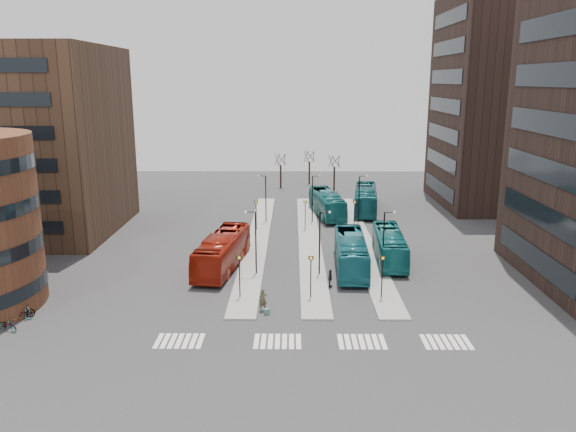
{
  "coord_description": "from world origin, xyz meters",
  "views": [
    {
      "loc": [
        0.07,
        -32.65,
        18.13
      ],
      "look_at": [
        -0.4,
        21.18,
        5.0
      ],
      "focal_mm": 35.0,
      "sensor_mm": 36.0,
      "label": 1
    }
  ],
  "objects_px": {
    "teal_bus_b": "(327,204)",
    "bicycle_near": "(8,325)",
    "commuter_a": "(218,260)",
    "bicycle_far": "(20,314)",
    "red_bus": "(223,251)",
    "bicycle_mid": "(23,311)",
    "teal_bus_a": "(351,253)",
    "teal_bus_c": "(389,246)",
    "suitcase": "(267,312)",
    "traveller": "(263,300)",
    "commuter_b": "(330,278)",
    "teal_bus_d": "(365,199)",
    "commuter_c": "(344,265)"
  },
  "relations": [
    {
      "from": "commuter_c",
      "to": "bicycle_mid",
      "type": "height_order",
      "value": "commuter_c"
    },
    {
      "from": "teal_bus_c",
      "to": "bicycle_far",
      "type": "bearing_deg",
      "value": -150.76
    },
    {
      "from": "teal_bus_d",
      "to": "traveller",
      "type": "bearing_deg",
      "value": -102.7
    },
    {
      "from": "teal_bus_b",
      "to": "commuter_b",
      "type": "distance_m",
      "value": 27.12
    },
    {
      "from": "bicycle_mid",
      "to": "bicycle_near",
      "type": "bearing_deg",
      "value": 166.79
    },
    {
      "from": "commuter_a",
      "to": "bicycle_far",
      "type": "height_order",
      "value": "commuter_a"
    },
    {
      "from": "suitcase",
      "to": "commuter_a",
      "type": "bearing_deg",
      "value": 90.85
    },
    {
      "from": "commuter_c",
      "to": "bicycle_near",
      "type": "relative_size",
      "value": 1.07
    },
    {
      "from": "commuter_b",
      "to": "bicycle_mid",
      "type": "xyz_separation_m",
      "value": [
        -24.43,
        -6.89,
        -0.28
      ]
    },
    {
      "from": "traveller",
      "to": "bicycle_near",
      "type": "height_order",
      "value": "traveller"
    },
    {
      "from": "teal_bus_c",
      "to": "bicycle_far",
      "type": "relative_size",
      "value": 6.18
    },
    {
      "from": "commuter_a",
      "to": "commuter_c",
      "type": "bearing_deg",
      "value": 172.94
    },
    {
      "from": "suitcase",
      "to": "traveller",
      "type": "bearing_deg",
      "value": 90.31
    },
    {
      "from": "commuter_c",
      "to": "commuter_b",
      "type": "bearing_deg",
      "value": -1.86
    },
    {
      "from": "suitcase",
      "to": "teal_bus_a",
      "type": "height_order",
      "value": "teal_bus_a"
    },
    {
      "from": "commuter_b",
      "to": "teal_bus_a",
      "type": "bearing_deg",
      "value": -19.78
    },
    {
      "from": "red_bus",
      "to": "bicycle_mid",
      "type": "distance_m",
      "value": 18.64
    },
    {
      "from": "teal_bus_b",
      "to": "commuter_c",
      "type": "height_order",
      "value": "teal_bus_b"
    },
    {
      "from": "teal_bus_c",
      "to": "traveller",
      "type": "height_order",
      "value": "teal_bus_c"
    },
    {
      "from": "bicycle_far",
      "to": "red_bus",
      "type": "bearing_deg",
      "value": -63.05
    },
    {
      "from": "teal_bus_c",
      "to": "commuter_c",
      "type": "xyz_separation_m",
      "value": [
        -5.04,
        -4.21,
        -0.65
      ]
    },
    {
      "from": "teal_bus_a",
      "to": "commuter_c",
      "type": "xyz_separation_m",
      "value": [
        -0.81,
        -1.48,
        -0.75
      ]
    },
    {
      "from": "teal_bus_d",
      "to": "bicycle_near",
      "type": "bearing_deg",
      "value": -121.72
    },
    {
      "from": "commuter_a",
      "to": "red_bus",
      "type": "bearing_deg",
      "value": -175.94
    },
    {
      "from": "bicycle_near",
      "to": "commuter_c",
      "type": "bearing_deg",
      "value": -39.41
    },
    {
      "from": "commuter_b",
      "to": "bicycle_near",
      "type": "height_order",
      "value": "commuter_b"
    },
    {
      "from": "teal_bus_b",
      "to": "bicycle_near",
      "type": "relative_size",
      "value": 6.98
    },
    {
      "from": "bicycle_mid",
      "to": "teal_bus_b",
      "type": "bearing_deg",
      "value": -50.35
    },
    {
      "from": "teal_bus_d",
      "to": "traveller",
      "type": "xyz_separation_m",
      "value": [
        -12.6,
        -34.99,
        -0.82
      ]
    },
    {
      "from": "teal_bus_a",
      "to": "bicycle_near",
      "type": "height_order",
      "value": "teal_bus_a"
    },
    {
      "from": "red_bus",
      "to": "commuter_b",
      "type": "relative_size",
      "value": 7.65
    },
    {
      "from": "suitcase",
      "to": "commuter_c",
      "type": "height_order",
      "value": "commuter_c"
    },
    {
      "from": "bicycle_mid",
      "to": "bicycle_far",
      "type": "distance_m",
      "value": 0.5
    },
    {
      "from": "teal_bus_d",
      "to": "commuter_a",
      "type": "relative_size",
      "value": 7.5
    },
    {
      "from": "teal_bus_a",
      "to": "bicycle_near",
      "type": "xyz_separation_m",
      "value": [
        -26.76,
        -14.2,
        -1.21
      ]
    },
    {
      "from": "commuter_c",
      "to": "traveller",
      "type": "bearing_deg",
      "value": -17.53
    },
    {
      "from": "red_bus",
      "to": "bicycle_near",
      "type": "distance_m",
      "value": 20.27
    },
    {
      "from": "bicycle_near",
      "to": "bicycle_mid",
      "type": "relative_size",
      "value": 0.97
    },
    {
      "from": "teal_bus_c",
      "to": "commuter_a",
      "type": "bearing_deg",
      "value": -168.34
    },
    {
      "from": "red_bus",
      "to": "bicycle_mid",
      "type": "height_order",
      "value": "red_bus"
    },
    {
      "from": "teal_bus_a",
      "to": "teal_bus_b",
      "type": "distance_m",
      "value": 22.17
    },
    {
      "from": "red_bus",
      "to": "teal_bus_c",
      "type": "height_order",
      "value": "red_bus"
    },
    {
      "from": "suitcase",
      "to": "teal_bus_c",
      "type": "height_order",
      "value": "teal_bus_c"
    },
    {
      "from": "teal_bus_d",
      "to": "bicycle_mid",
      "type": "xyz_separation_m",
      "value": [
        -31.29,
        -36.5,
        -1.23
      ]
    },
    {
      "from": "bicycle_near",
      "to": "bicycle_mid",
      "type": "bearing_deg",
      "value": 24.46
    },
    {
      "from": "suitcase",
      "to": "teal_bus_a",
      "type": "xyz_separation_m",
      "value": [
        7.72,
        11.06,
        1.42
      ]
    },
    {
      "from": "teal_bus_d",
      "to": "commuter_b",
      "type": "relative_size",
      "value": 7.8
    },
    {
      "from": "commuter_a",
      "to": "bicycle_near",
      "type": "relative_size",
      "value": 0.98
    },
    {
      "from": "commuter_c",
      "to": "suitcase",
      "type": "bearing_deg",
      "value": -13.94
    },
    {
      "from": "bicycle_mid",
      "to": "bicycle_far",
      "type": "relative_size",
      "value": 0.98
    }
  ]
}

